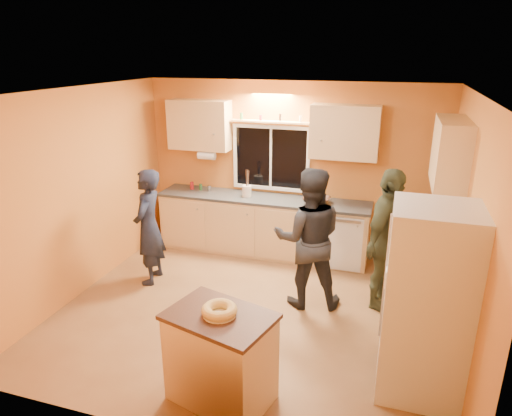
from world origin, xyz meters
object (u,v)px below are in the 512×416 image
(refrigerator, at_px, (426,304))
(person_center, at_px, (308,238))
(island, at_px, (221,357))
(person_left, at_px, (149,227))
(person_right, at_px, (386,240))

(refrigerator, bearing_deg, person_center, 136.86)
(refrigerator, xyz_separation_m, person_center, (-1.28, 1.20, -0.03))
(island, xyz_separation_m, person_left, (-1.73, 1.83, 0.34))
(person_right, bearing_deg, person_center, 121.22)
(island, relative_size, person_right, 0.59)
(island, xyz_separation_m, person_center, (0.41, 1.87, 0.43))
(island, height_order, person_right, person_right)
(person_left, bearing_deg, refrigerator, 62.47)
(refrigerator, xyz_separation_m, person_left, (-3.42, 1.16, -0.11))
(refrigerator, height_order, island, refrigerator)
(refrigerator, relative_size, person_left, 1.14)
(person_left, bearing_deg, person_right, 85.94)
(person_left, bearing_deg, person_center, 82.35)
(refrigerator, bearing_deg, island, -158.54)
(person_center, bearing_deg, refrigerator, 122.89)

